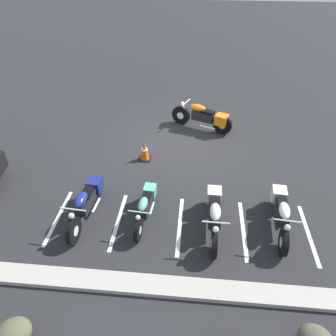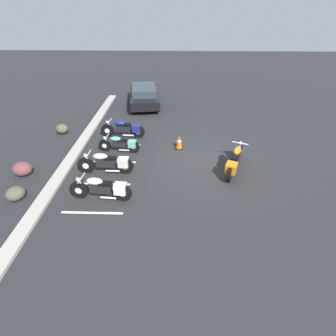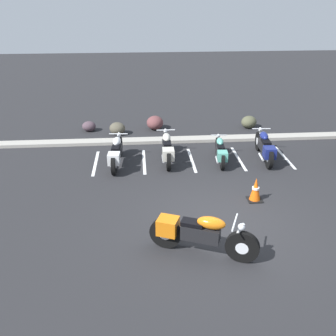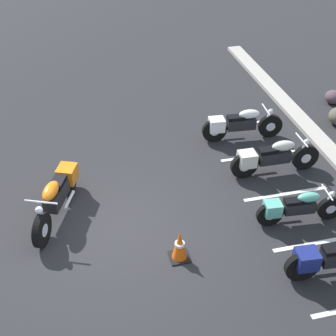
% 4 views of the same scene
% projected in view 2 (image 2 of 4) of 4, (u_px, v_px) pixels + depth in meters
% --- Properties ---
extents(ground, '(60.00, 60.00, 0.00)m').
position_uv_depth(ground, '(205.00, 161.00, 11.70)').
color(ground, '#262628').
extents(motorcycle_orange_featured, '(2.33, 1.16, 0.97)m').
position_uv_depth(motorcycle_orange_featured, '(235.00, 161.00, 10.71)').
color(motorcycle_orange_featured, black).
rests_on(motorcycle_orange_featured, ground).
extents(parked_bike_0, '(0.64, 2.26, 0.89)m').
position_uv_depth(parked_bike_0, '(103.00, 189.00, 9.20)').
color(parked_bike_0, black).
rests_on(parked_bike_0, ground).
extents(parked_bike_1, '(0.65, 2.30, 0.91)m').
position_uv_depth(parked_bike_1, '(108.00, 163.00, 10.63)').
color(parked_bike_1, black).
rests_on(parked_bike_1, ground).
extents(parked_bike_2, '(0.55, 1.96, 0.77)m').
position_uv_depth(parked_bike_2, '(121.00, 144.00, 12.17)').
color(parked_bike_2, black).
rests_on(parked_bike_2, ground).
extents(parked_bike_3, '(0.65, 2.30, 0.91)m').
position_uv_depth(parked_bike_3, '(125.00, 129.00, 13.45)').
color(parked_bike_3, black).
rests_on(parked_bike_3, ground).
extents(car_black, '(4.51, 2.37, 1.29)m').
position_uv_depth(car_black, '(144.00, 95.00, 17.56)').
color(car_black, black).
rests_on(car_black, ground).
extents(concrete_curb, '(18.00, 0.50, 0.12)m').
position_uv_depth(concrete_curb, '(72.00, 158.00, 11.81)').
color(concrete_curb, '#A8A399').
rests_on(concrete_curb, ground).
extents(landscape_rock_0, '(0.76, 0.84, 0.57)m').
position_uv_depth(landscape_rock_0, '(22.00, 169.00, 10.62)').
color(landscape_rock_0, brown).
rests_on(landscape_rock_0, ground).
extents(landscape_rock_1, '(0.93, 0.94, 0.51)m').
position_uv_depth(landscape_rock_1, '(62.00, 129.00, 13.99)').
color(landscape_rock_1, '#4F5039').
rests_on(landscape_rock_1, ground).
extents(landscape_rock_3, '(0.89, 0.88, 0.50)m').
position_uv_depth(landscape_rock_3, '(15.00, 194.00, 9.31)').
color(landscape_rock_3, '#504B3D').
rests_on(landscape_rock_3, ground).
extents(traffic_cone, '(0.40, 0.40, 0.69)m').
position_uv_depth(traffic_cone, '(179.00, 142.00, 12.53)').
color(traffic_cone, black).
rests_on(traffic_cone, ground).
extents(stall_line_0, '(0.10, 2.10, 0.00)m').
position_uv_depth(stall_line_0, '(92.00, 213.00, 8.84)').
color(stall_line_0, white).
rests_on(stall_line_0, ground).
extents(stall_line_1, '(0.10, 2.10, 0.00)m').
position_uv_depth(stall_line_1, '(104.00, 184.00, 10.23)').
color(stall_line_1, white).
rests_on(stall_line_1, ground).
extents(stall_line_2, '(0.10, 2.10, 0.00)m').
position_uv_depth(stall_line_2, '(112.00, 162.00, 11.62)').
color(stall_line_2, white).
rests_on(stall_line_2, ground).
extents(stall_line_3, '(0.10, 2.10, 0.00)m').
position_uv_depth(stall_line_3, '(119.00, 145.00, 13.00)').
color(stall_line_3, white).
rests_on(stall_line_3, ground).
extents(stall_line_4, '(0.10, 2.10, 0.00)m').
position_uv_depth(stall_line_4, '(125.00, 131.00, 14.39)').
color(stall_line_4, white).
rests_on(stall_line_4, ground).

